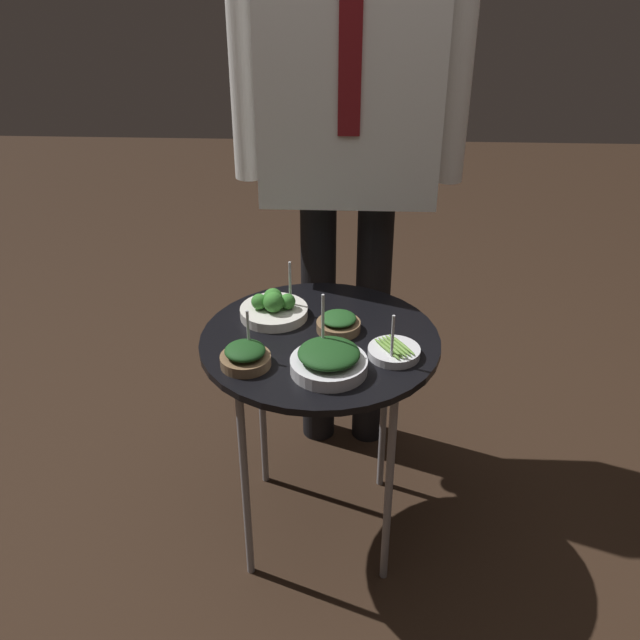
# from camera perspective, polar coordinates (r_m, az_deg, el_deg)

# --- Properties ---
(ground_plane) EXTENTS (8.00, 8.00, 0.00)m
(ground_plane) POSITION_cam_1_polar(r_m,az_deg,el_deg) (2.16, 0.00, -15.98)
(ground_plane) COLOR black
(serving_cart) EXTENTS (0.60, 0.60, 0.64)m
(serving_cart) POSITION_cam_1_polar(r_m,az_deg,el_deg) (1.79, 0.00, -2.83)
(serving_cart) COLOR black
(serving_cart) RESTS_ON ground_plane
(bowl_spinach_back_left) EXTENTS (0.11, 0.11, 0.05)m
(bowl_spinach_back_left) POSITION_cam_1_polar(r_m,az_deg,el_deg) (1.78, 1.49, -0.27)
(bowl_spinach_back_left) COLOR brown
(bowl_spinach_back_left) RESTS_ON serving_cart
(bowl_broccoli_far_rim) EXTENTS (0.18, 0.18, 0.15)m
(bowl_broccoli_far_rim) POSITION_cam_1_polar(r_m,az_deg,el_deg) (1.84, -3.71, 0.96)
(bowl_broccoli_far_rim) COLOR silver
(bowl_broccoli_far_rim) RESTS_ON serving_cart
(bowl_spinach_back_right) EXTENTS (0.18, 0.18, 0.17)m
(bowl_spinach_back_right) POSITION_cam_1_polar(r_m,az_deg,el_deg) (1.62, 0.71, -3.24)
(bowl_spinach_back_right) COLOR silver
(bowl_spinach_back_right) RESTS_ON serving_cart
(bowl_spinach_mid_right) EXTENTS (0.12, 0.12, 0.13)m
(bowl_spinach_mid_right) POSITION_cam_1_polar(r_m,az_deg,el_deg) (1.65, -5.99, -2.89)
(bowl_spinach_mid_right) COLOR brown
(bowl_spinach_mid_right) RESTS_ON serving_cart
(bowl_asparagus_center) EXTENTS (0.12, 0.12, 0.13)m
(bowl_asparagus_center) POSITION_cam_1_polar(r_m,az_deg,el_deg) (1.69, 5.94, -2.49)
(bowl_asparagus_center) COLOR silver
(bowl_asparagus_center) RESTS_ON serving_cart
(waiter_figure) EXTENTS (0.63, 0.24, 1.72)m
(waiter_figure) POSITION_cam_1_polar(r_m,az_deg,el_deg) (1.98, 2.37, 16.37)
(waiter_figure) COLOR black
(waiter_figure) RESTS_ON ground_plane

